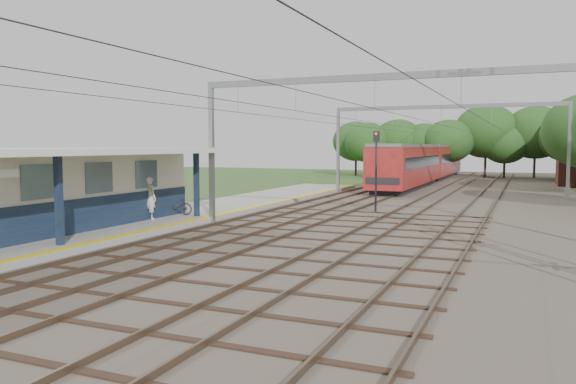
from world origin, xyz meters
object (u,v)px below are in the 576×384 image
Objects in this scene: bicycle at (176,205)px; signal_post at (376,160)px; person at (150,198)px; train at (426,162)px.

signal_post reaches higher than bicycle.
person is at bearing 159.87° from bicycle.
bicycle is 36.34m from train.
train is (6.76, 37.70, 0.83)m from person.
person is at bearing -126.73° from signal_post.
bicycle is (0.14, 1.99, -0.54)m from person.
signal_post is (1.85, -28.06, 0.86)m from train.
signal_post is (8.47, 7.65, 2.23)m from bicycle.
person is 13.04m from signal_post.
signal_post is at bearing -86.23° from train.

